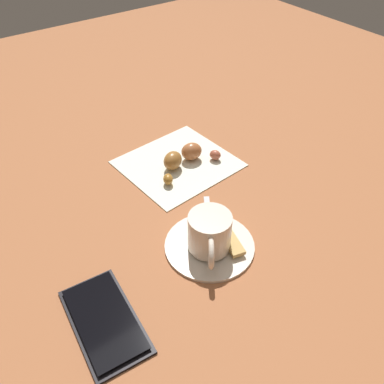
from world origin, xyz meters
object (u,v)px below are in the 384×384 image
(saucer, at_px, (210,244))
(teaspoon, at_px, (210,237))
(cell_phone, at_px, (105,320))
(espresso_cup, at_px, (210,233))
(sugar_packet, at_px, (230,239))
(croissant, at_px, (184,157))
(napkin, at_px, (178,163))

(saucer, xyz_separation_m, teaspoon, (0.01, -0.01, 0.01))
(saucer, distance_m, cell_phone, 0.18)
(saucer, height_order, espresso_cup, espresso_cup)
(saucer, height_order, sugar_packet, sugar_packet)
(cell_phone, bearing_deg, espresso_cup, -84.85)
(sugar_packet, bearing_deg, teaspoon, 57.63)
(sugar_packet, xyz_separation_m, cell_phone, (-0.01, 0.21, -0.01))
(saucer, distance_m, teaspoon, 0.01)
(teaspoon, height_order, croissant, croissant)
(teaspoon, xyz_separation_m, napkin, (0.19, -0.07, -0.01))
(napkin, xyz_separation_m, cell_phone, (-0.21, 0.26, 0.00))
(sugar_packet, xyz_separation_m, napkin, (0.21, -0.05, -0.01))
(sugar_packet, height_order, cell_phone, sugar_packet)
(sugar_packet, bearing_deg, cell_phone, 106.07)
(sugar_packet, distance_m, cell_phone, 0.21)
(saucer, relative_size, sugar_packet, 2.10)
(teaspoon, relative_size, cell_phone, 0.80)
(cell_phone, bearing_deg, sugar_packet, -88.21)
(saucer, xyz_separation_m, croissant, (0.18, -0.08, 0.01))
(espresso_cup, height_order, teaspoon, espresso_cup)
(sugar_packet, relative_size, napkin, 0.33)
(teaspoon, bearing_deg, espresso_cup, 139.81)
(teaspoon, xyz_separation_m, cell_phone, (-0.03, 0.19, -0.01))
(croissant, bearing_deg, sugar_packet, 164.17)
(saucer, xyz_separation_m, sugar_packet, (-0.02, -0.03, 0.01))
(teaspoon, height_order, cell_phone, teaspoon)
(espresso_cup, bearing_deg, croissant, -24.87)
(croissant, bearing_deg, saucer, 155.85)
(cell_phone, bearing_deg, napkin, -50.24)
(espresso_cup, height_order, cell_phone, espresso_cup)
(saucer, distance_m, espresso_cup, 0.03)
(teaspoon, relative_size, sugar_packet, 1.86)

